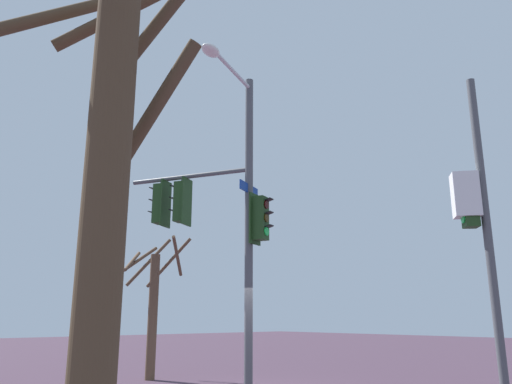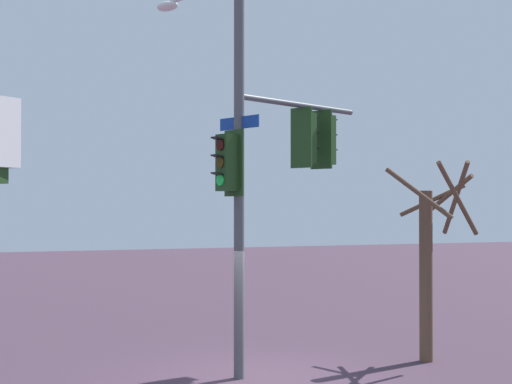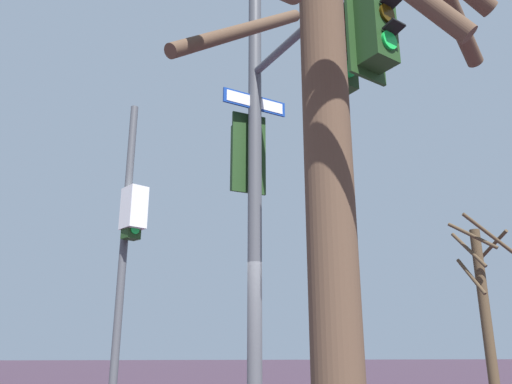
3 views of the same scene
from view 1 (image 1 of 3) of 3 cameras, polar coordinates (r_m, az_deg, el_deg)
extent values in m
cylinder|color=#4C4F54|center=(12.75, -0.82, -3.89)|extent=(0.21, 0.21, 8.08)
cylinder|color=silver|center=(13.01, -2.78, 13.72)|extent=(1.10, 2.09, 0.10)
ellipsoid|color=silver|center=(12.07, -5.17, 15.69)|extent=(0.59, 0.70, 0.20)
cylinder|color=#4C4F54|center=(13.87, -7.63, 1.76)|extent=(3.27, 1.70, 0.12)
cube|color=#1E3D19|center=(13.81, -8.51, -1.13)|extent=(0.44, 0.46, 1.10)
cube|color=#1E3D19|center=(13.73, -7.88, -1.08)|extent=(0.31, 0.51, 1.30)
cylinder|color=#2F0403|center=(13.96, -9.06, 0.18)|extent=(0.13, 0.21, 0.22)
cube|color=black|center=(14.03, -9.31, 0.63)|extent=(0.24, 0.26, 0.06)
cylinder|color=#352504|center=(13.88, -9.11, -1.18)|extent=(0.13, 0.21, 0.22)
cube|color=black|center=(13.95, -9.37, -0.72)|extent=(0.24, 0.26, 0.06)
cylinder|color=#19D147|center=(13.81, -9.17, -2.56)|extent=(0.13, 0.21, 0.22)
cube|color=black|center=(13.87, -9.42, -2.09)|extent=(0.24, 0.26, 0.06)
cylinder|color=#4C4F54|center=(13.96, -8.42, 1.37)|extent=(0.04, 0.04, 0.15)
cube|color=#1E3D19|center=(14.15, -10.83, -1.35)|extent=(0.44, 0.46, 1.10)
cube|color=#1E3D19|center=(14.07, -10.22, -1.31)|extent=(0.32, 0.50, 1.30)
cylinder|color=#2F0403|center=(14.31, -11.35, -0.07)|extent=(0.14, 0.20, 0.22)
cube|color=black|center=(14.38, -11.59, 0.37)|extent=(0.25, 0.26, 0.06)
cylinder|color=#352504|center=(14.23, -11.42, -1.40)|extent=(0.14, 0.20, 0.22)
cube|color=black|center=(14.30, -11.65, -0.95)|extent=(0.25, 0.26, 0.06)
cylinder|color=#19D147|center=(14.16, -11.48, -2.74)|extent=(0.14, 0.20, 0.22)
cube|color=black|center=(14.22, -11.72, -2.28)|extent=(0.25, 0.26, 0.06)
cylinder|color=#4C4F54|center=(14.30, -10.72, 1.09)|extent=(0.04, 0.04, 0.15)
cube|color=#1E3D19|center=(12.66, 0.54, -3.01)|extent=(0.41, 0.44, 1.10)
cube|color=#1E3D19|center=(12.74, -0.15, -3.08)|extent=(0.24, 0.54, 1.30)
cylinder|color=#2F0403|center=(12.66, 1.20, -1.43)|extent=(0.11, 0.22, 0.22)
cube|color=black|center=(12.65, 1.50, -0.87)|extent=(0.22, 0.25, 0.06)
cylinder|color=#352504|center=(12.59, 1.20, -2.94)|extent=(0.11, 0.22, 0.22)
cube|color=black|center=(12.58, 1.51, -2.38)|extent=(0.22, 0.25, 0.06)
cylinder|color=#19D147|center=(12.53, 1.21, -4.47)|extent=(0.11, 0.22, 0.22)
cube|color=black|center=(12.52, 1.52, -3.90)|extent=(0.22, 0.25, 0.06)
cube|color=navy|center=(12.96, -0.80, 0.36)|extent=(0.50, 1.01, 0.24)
cube|color=white|center=(12.97, -0.87, 0.35)|extent=(0.44, 0.91, 0.18)
cylinder|color=#4C4F54|center=(12.09, 24.78, -4.09)|extent=(0.18, 0.18, 7.22)
cube|color=white|center=(12.16, 22.69, -0.33)|extent=(0.71, 0.69, 1.01)
cube|color=#1E3D19|center=(12.13, 23.04, -1.16)|extent=(0.46, 0.47, 1.10)
cylinder|color=#2F0403|center=(12.16, 22.14, 0.37)|extent=(0.17, 0.18, 0.22)
cube|color=black|center=(12.16, 21.75, 0.91)|extent=(0.26, 0.26, 0.06)
cylinder|color=#352504|center=(12.08, 22.29, -1.19)|extent=(0.17, 0.18, 0.22)
cube|color=black|center=(12.09, 21.90, -0.64)|extent=(0.26, 0.26, 0.06)
cylinder|color=#19D147|center=(12.02, 22.44, -2.77)|extent=(0.17, 0.18, 0.22)
cube|color=black|center=(12.02, 22.05, -2.22)|extent=(0.26, 0.26, 0.06)
cylinder|color=#4E3C29|center=(3.23, -17.05, -4.72)|extent=(0.29, 0.29, 4.56)
cylinder|color=#4E3C29|center=(3.75, -12.08, 8.16)|extent=(0.82, 0.42, 1.09)
cylinder|color=#4E3C29|center=(4.58, -20.29, 18.68)|extent=(0.23, 1.63, 1.29)
cylinder|color=#4E3C29|center=(4.16, -11.95, 17.17)|extent=(0.86, 0.60, 1.12)
cylinder|color=#4E3C29|center=(4.52, -13.74, 19.76)|extent=(0.79, 1.08, 0.89)
cylinder|color=brown|center=(15.99, -11.65, -13.56)|extent=(0.29, 0.29, 3.70)
cylinder|color=brown|center=(16.59, -13.04, -7.44)|extent=(0.46, 1.41, 0.95)
cylinder|color=brown|center=(16.26, -13.85, -7.62)|extent=(1.15, 1.09, 0.77)
cylinder|color=brown|center=(16.73, -12.06, -7.77)|extent=(0.42, 1.42, 1.60)
cylinder|color=brown|center=(15.95, -8.93, -7.23)|extent=(1.10, 1.06, 1.12)
cylinder|color=brown|center=(16.74, -9.89, -7.93)|extent=(1.50, 0.81, 1.56)
camera|label=2|loc=(22.37, 35.02, -7.34)|focal=50.52mm
camera|label=3|loc=(18.70, -14.36, -14.86)|focal=34.91mm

